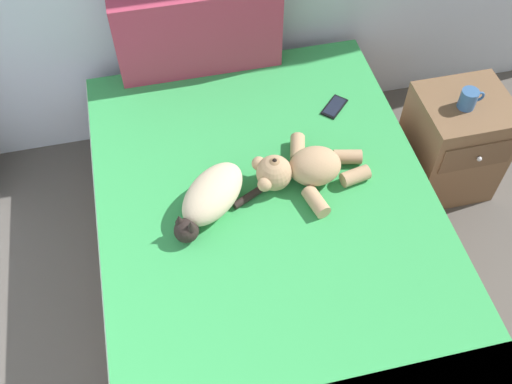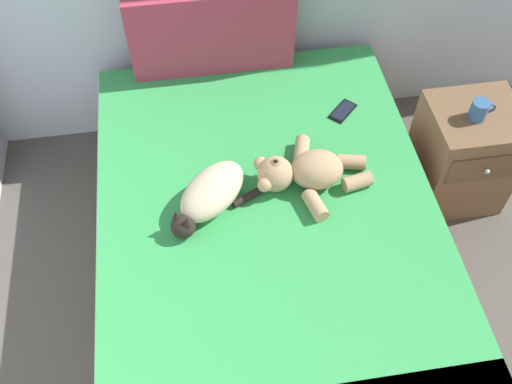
{
  "view_description": "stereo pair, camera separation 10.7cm",
  "coord_description": "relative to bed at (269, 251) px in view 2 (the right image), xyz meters",
  "views": [
    {
      "loc": [
        0.95,
        1.7,
        2.49
      ],
      "look_at": [
        1.28,
        3.14,
        0.55
      ],
      "focal_mm": 41.17,
      "sensor_mm": 36.0,
      "label": 1
    },
    {
      "loc": [
        1.06,
        1.68,
        2.49
      ],
      "look_at": [
        1.28,
        3.14,
        0.55
      ],
      "focal_mm": 41.17,
      "sensor_mm": 36.0,
      "label": 2
    }
  ],
  "objects": [
    {
      "name": "cat",
      "position": [
        -0.24,
        0.1,
        0.33
      ],
      "size": [
        0.42,
        0.38,
        0.15
      ],
      "color": "#C6B293",
      "rests_on": "bed"
    },
    {
      "name": "nightstand",
      "position": [
        1.04,
        0.39,
        0.03
      ],
      "size": [
        0.43,
        0.42,
        0.57
      ],
      "color": "brown",
      "rests_on": "ground_plane"
    },
    {
      "name": "bed",
      "position": [
        0.0,
        0.0,
        0.0
      ],
      "size": [
        1.46,
        2.1,
        0.52
      ],
      "color": "brown",
      "rests_on": "ground_plane"
    },
    {
      "name": "teddy_bear",
      "position": [
        0.17,
        0.16,
        0.33
      ],
      "size": [
        0.49,
        0.44,
        0.16
      ],
      "color": "tan",
      "rests_on": "bed"
    },
    {
      "name": "patterned_cushion",
      "position": [
        -0.13,
        0.96,
        0.48
      ],
      "size": [
        0.79,
        0.13,
        0.43
      ],
      "color": "#A5334C",
      "rests_on": "bed"
    },
    {
      "name": "mug",
      "position": [
        1.01,
        0.37,
        0.36
      ],
      "size": [
        0.12,
        0.08,
        0.09
      ],
      "color": "#33598C",
      "rests_on": "nightstand"
    },
    {
      "name": "cell_phone",
      "position": [
        0.44,
        0.55,
        0.27
      ],
      "size": [
        0.16,
        0.16,
        0.01
      ],
      "color": "black",
      "rests_on": "bed"
    }
  ]
}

